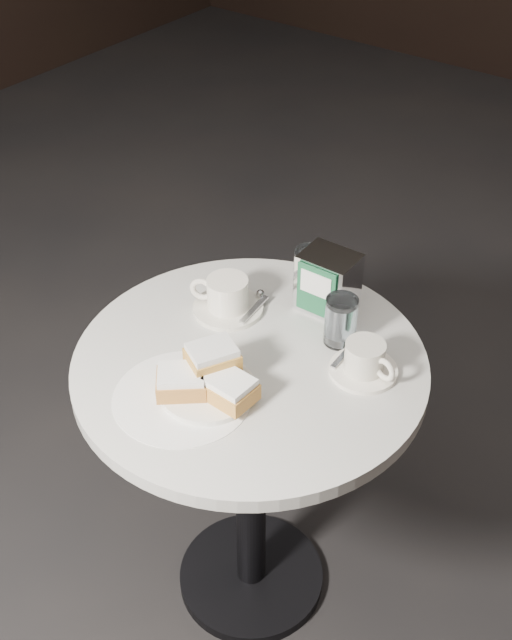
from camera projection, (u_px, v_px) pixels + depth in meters
The scene contains 9 objects.
ground at pixel (251, 579), 2.04m from camera, with size 7.00×7.00×0.00m, color black.
cafe_table at pixel (250, 429), 1.69m from camera, with size 0.70×0.70×0.74m.
sugar_spill at pixel (182, 397), 1.49m from camera, with size 0.26×0.26×0.00m, color white.
beignet_plate at pixel (208, 380), 1.47m from camera, with size 0.24×0.24×0.09m.
coffee_cup_left at pixel (227, 297), 1.67m from camera, with size 0.19×0.19×0.08m.
coffee_cup_right at pixel (365, 361), 1.52m from camera, with size 0.16×0.16×0.07m.
water_glass_left at pixel (311, 276), 1.69m from camera, with size 0.08×0.08×0.12m.
water_glass_right at pixel (341, 321), 1.58m from camera, with size 0.08×0.08×0.10m.
napkin_dispenser at pixel (328, 282), 1.66m from camera, with size 0.12×0.10×0.13m.
Camera 1 is at (0.72, -0.94, 1.78)m, focal length 45.00 mm.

